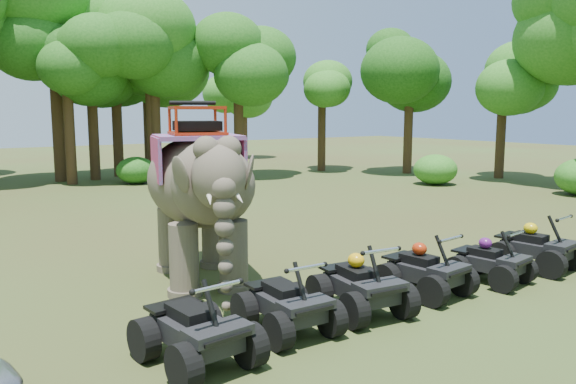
% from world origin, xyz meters
% --- Properties ---
extents(ground, '(110.00, 110.00, 0.00)m').
position_xyz_m(ground, '(0.00, 0.00, 0.00)').
color(ground, '#47381E').
rests_on(ground, ground).
extents(elephant, '(3.27, 5.09, 3.96)m').
position_xyz_m(elephant, '(-1.96, 1.81, 1.98)').
color(elephant, '#4E4539').
rests_on(elephant, ground).
extents(atv_0, '(1.53, 1.98, 1.38)m').
position_xyz_m(atv_0, '(-3.91, -2.01, 0.69)').
color(atv_0, black).
rests_on(atv_0, ground).
extents(atv_1, '(1.36, 1.82, 1.31)m').
position_xyz_m(atv_1, '(-2.09, -1.78, 0.65)').
color(atv_1, black).
rests_on(atv_1, ground).
extents(atv_2, '(1.57, 2.01, 1.37)m').
position_xyz_m(atv_2, '(-0.45, -1.81, 0.68)').
color(atv_2, black).
rests_on(atv_2, ground).
extents(atv_3, '(1.46, 1.89, 1.31)m').
position_xyz_m(atv_3, '(1.37, -1.76, 0.66)').
color(atv_3, black).
rests_on(atv_3, ground).
extents(atv_4, '(1.43, 1.80, 1.21)m').
position_xyz_m(atv_4, '(3.19, -2.03, 0.61)').
color(atv_4, black).
rests_on(atv_4, ground).
extents(atv_5, '(1.58, 2.00, 1.36)m').
position_xyz_m(atv_5, '(5.02, -1.99, 0.68)').
color(atv_5, black).
rests_on(atv_5, ground).
extents(tree_0, '(5.34, 5.34, 7.63)m').
position_xyz_m(tree_0, '(0.00, 20.84, 3.81)').
color(tree_0, '#195114').
rests_on(tree_0, ground).
extents(tree_1, '(6.26, 6.26, 8.94)m').
position_xyz_m(tree_1, '(4.64, 20.82, 4.47)').
color(tree_1, '#195114').
rests_on(tree_1, ground).
extents(tree_2, '(5.81, 5.81, 8.30)m').
position_xyz_m(tree_2, '(8.81, 18.78, 4.15)').
color(tree_2, '#195114').
rests_on(tree_2, ground).
extents(tree_3, '(4.84, 4.84, 6.92)m').
position_xyz_m(tree_3, '(14.87, 18.78, 3.46)').
color(tree_3, '#195114').
rests_on(tree_3, ground).
extents(tree_4, '(5.53, 5.53, 7.89)m').
position_xyz_m(tree_4, '(18.26, 14.61, 3.95)').
color(tree_4, '#195114').
rests_on(tree_4, ground).
extents(tree_5, '(5.10, 5.10, 7.29)m').
position_xyz_m(tree_5, '(20.64, 9.83, 3.65)').
color(tree_5, '#195114').
rests_on(tree_5, ground).
extents(tree_27, '(5.11, 5.11, 7.30)m').
position_xyz_m(tree_27, '(15.60, 29.71, 3.65)').
color(tree_27, '#195114').
rests_on(tree_27, ground).
extents(tree_29, '(6.34, 6.34, 9.06)m').
position_xyz_m(tree_29, '(3.20, 23.07, 4.53)').
color(tree_29, '#195114').
rests_on(tree_29, ground).
extents(tree_31, '(5.91, 5.91, 8.45)m').
position_xyz_m(tree_31, '(1.57, 22.14, 4.22)').
color(tree_31, '#195114').
rests_on(tree_31, ground).
extents(tree_33, '(7.02, 7.02, 10.03)m').
position_xyz_m(tree_33, '(4.49, 21.03, 5.01)').
color(tree_33, '#195114').
rests_on(tree_33, ground).
extents(tree_35, '(7.29, 7.29, 10.41)m').
position_xyz_m(tree_35, '(-0.18, 22.49, 5.21)').
color(tree_35, '#195114').
rests_on(tree_35, ground).
extents(tree_36, '(6.46, 6.46, 9.22)m').
position_xyz_m(tree_36, '(5.74, 24.81, 4.61)').
color(tree_36, '#195114').
rests_on(tree_36, ground).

